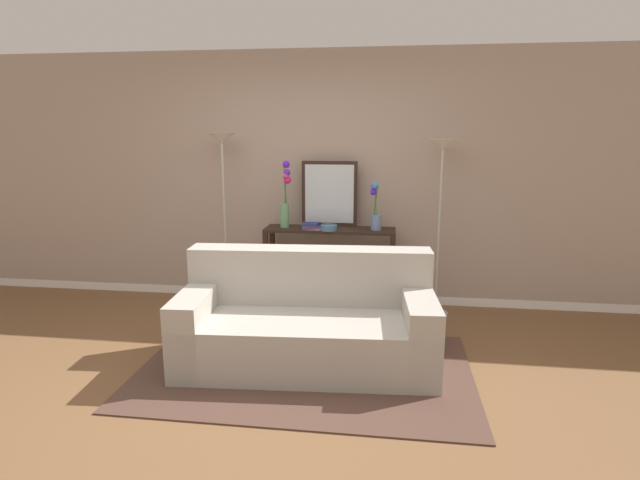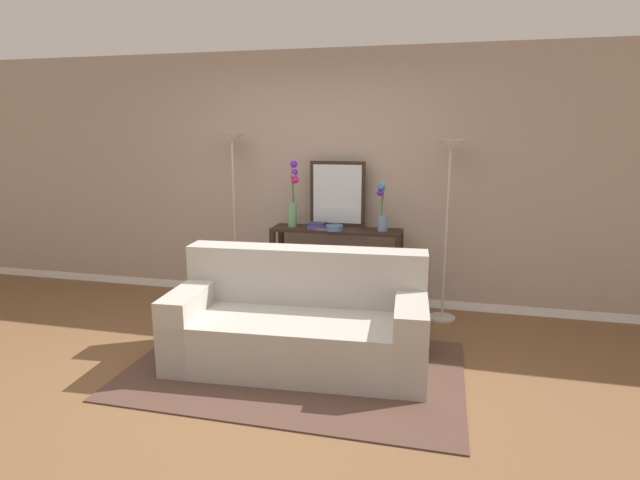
{
  "view_description": "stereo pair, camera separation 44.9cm",
  "coord_description": "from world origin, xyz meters",
  "px_view_note": "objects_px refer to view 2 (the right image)",
  "views": [
    {
      "loc": [
        0.89,
        -3.22,
        1.83
      ],
      "look_at": [
        0.29,
        1.13,
        0.87
      ],
      "focal_mm": 28.64,
      "sensor_mm": 36.0,
      "label": 1
    },
    {
      "loc": [
        1.33,
        -3.14,
        1.83
      ],
      "look_at": [
        0.29,
        1.13,
        0.87
      ],
      "focal_mm": 28.64,
      "sensor_mm": 36.0,
      "label": 2
    }
  ],
  "objects_px": {
    "console_table": "(336,255)",
    "floor_lamp_left": "(233,171)",
    "book_row_under_console": "(300,301)",
    "vase_tall_flowers": "(293,198)",
    "fruit_bowl": "(335,228)",
    "vase_short_flowers": "(382,211)",
    "book_stack": "(317,226)",
    "floor_lamp_right": "(449,180)",
    "couch": "(300,324)",
    "wall_mirror": "(337,194)"
  },
  "relations": [
    {
      "from": "vase_short_flowers",
      "to": "floor_lamp_left",
      "type": "bearing_deg",
      "value": -179.03
    },
    {
      "from": "fruit_bowl",
      "to": "book_row_under_console",
      "type": "relative_size",
      "value": 0.54
    },
    {
      "from": "floor_lamp_left",
      "to": "fruit_bowl",
      "type": "relative_size",
      "value": 10.63
    },
    {
      "from": "wall_mirror",
      "to": "book_row_under_console",
      "type": "distance_m",
      "value": 1.19
    },
    {
      "from": "floor_lamp_right",
      "to": "fruit_bowl",
      "type": "xyz_separation_m",
      "value": [
        -1.07,
        -0.07,
        -0.49
      ]
    },
    {
      "from": "floor_lamp_right",
      "to": "book_row_under_console",
      "type": "height_order",
      "value": "floor_lamp_right"
    },
    {
      "from": "couch",
      "to": "wall_mirror",
      "type": "relative_size",
      "value": 3.05
    },
    {
      "from": "console_table",
      "to": "book_row_under_console",
      "type": "distance_m",
      "value": 0.65
    },
    {
      "from": "couch",
      "to": "vase_tall_flowers",
      "type": "height_order",
      "value": "vase_tall_flowers"
    },
    {
      "from": "vase_short_flowers",
      "to": "book_stack",
      "type": "distance_m",
      "value": 0.66
    },
    {
      "from": "wall_mirror",
      "to": "book_row_under_console",
      "type": "xyz_separation_m",
      "value": [
        -0.36,
        -0.14,
        -1.13
      ]
    },
    {
      "from": "vase_tall_flowers",
      "to": "book_row_under_console",
      "type": "distance_m",
      "value": 1.1
    },
    {
      "from": "vase_tall_flowers",
      "to": "vase_short_flowers",
      "type": "bearing_deg",
      "value": -0.28
    },
    {
      "from": "couch",
      "to": "console_table",
      "type": "bearing_deg",
      "value": 88.69
    },
    {
      "from": "fruit_bowl",
      "to": "floor_lamp_right",
      "type": "bearing_deg",
      "value": 3.76
    },
    {
      "from": "floor_lamp_left",
      "to": "floor_lamp_right",
      "type": "height_order",
      "value": "floor_lamp_left"
    },
    {
      "from": "couch",
      "to": "fruit_bowl",
      "type": "height_order",
      "value": "fruit_bowl"
    },
    {
      "from": "fruit_bowl",
      "to": "book_stack",
      "type": "bearing_deg",
      "value": 171.81
    },
    {
      "from": "console_table",
      "to": "floor_lamp_left",
      "type": "height_order",
      "value": "floor_lamp_left"
    },
    {
      "from": "console_table",
      "to": "floor_lamp_left",
      "type": "xyz_separation_m",
      "value": [
        -1.08,
        -0.03,
        0.83
      ]
    },
    {
      "from": "vase_tall_flowers",
      "to": "book_stack",
      "type": "distance_m",
      "value": 0.39
    },
    {
      "from": "console_table",
      "to": "fruit_bowl",
      "type": "height_order",
      "value": "fruit_bowl"
    },
    {
      "from": "floor_lamp_right",
      "to": "fruit_bowl",
      "type": "relative_size",
      "value": 10.3
    },
    {
      "from": "floor_lamp_left",
      "to": "book_stack",
      "type": "bearing_deg",
      "value": -2.82
    },
    {
      "from": "couch",
      "to": "fruit_bowl",
      "type": "distance_m",
      "value": 1.3
    },
    {
      "from": "floor_lamp_right",
      "to": "book_row_under_console",
      "type": "distance_m",
      "value": 1.96
    },
    {
      "from": "vase_short_flowers",
      "to": "book_stack",
      "type": "height_order",
      "value": "vase_short_flowers"
    },
    {
      "from": "floor_lamp_left",
      "to": "book_row_under_console",
      "type": "relative_size",
      "value": 5.7
    },
    {
      "from": "couch",
      "to": "book_row_under_console",
      "type": "bearing_deg",
      "value": 105.66
    },
    {
      "from": "couch",
      "to": "book_row_under_console",
      "type": "relative_size",
      "value": 6.43
    },
    {
      "from": "couch",
      "to": "vase_short_flowers",
      "type": "relative_size",
      "value": 4.3
    },
    {
      "from": "console_table",
      "to": "book_row_under_console",
      "type": "height_order",
      "value": "console_table"
    },
    {
      "from": "floor_lamp_right",
      "to": "fruit_bowl",
      "type": "bearing_deg",
      "value": -176.24
    },
    {
      "from": "vase_tall_flowers",
      "to": "vase_short_flowers",
      "type": "xyz_separation_m",
      "value": [
        0.91,
        -0.0,
        -0.1
      ]
    },
    {
      "from": "floor_lamp_right",
      "to": "vase_tall_flowers",
      "type": "relative_size",
      "value": 2.58
    },
    {
      "from": "console_table",
      "to": "vase_tall_flowers",
      "type": "height_order",
      "value": "vase_tall_flowers"
    },
    {
      "from": "couch",
      "to": "console_table",
      "type": "distance_m",
      "value": 1.29
    },
    {
      "from": "floor_lamp_right",
      "to": "vase_short_flowers",
      "type": "height_order",
      "value": "floor_lamp_right"
    },
    {
      "from": "fruit_bowl",
      "to": "book_stack",
      "type": "xyz_separation_m",
      "value": [
        -0.18,
        0.03,
        0.0
      ]
    },
    {
      "from": "vase_short_flowers",
      "to": "book_stack",
      "type": "bearing_deg",
      "value": -173.64
    },
    {
      "from": "vase_tall_flowers",
      "to": "fruit_bowl",
      "type": "relative_size",
      "value": 3.99
    },
    {
      "from": "vase_short_flowers",
      "to": "couch",
      "type": "bearing_deg",
      "value": -110.95
    },
    {
      "from": "book_row_under_console",
      "to": "couch",
      "type": "bearing_deg",
      "value": -74.34
    },
    {
      "from": "floor_lamp_left",
      "to": "fruit_bowl",
      "type": "height_order",
      "value": "floor_lamp_left"
    },
    {
      "from": "vase_short_flowers",
      "to": "fruit_bowl",
      "type": "xyz_separation_m",
      "value": [
        -0.45,
        -0.1,
        -0.17
      ]
    },
    {
      "from": "floor_lamp_left",
      "to": "book_stack",
      "type": "relative_size",
      "value": 8.8
    },
    {
      "from": "couch",
      "to": "book_stack",
      "type": "distance_m",
      "value": 1.33
    },
    {
      "from": "vase_short_flowers",
      "to": "vase_tall_flowers",
      "type": "bearing_deg",
      "value": 179.72
    },
    {
      "from": "floor_lamp_left",
      "to": "book_row_under_console",
      "type": "bearing_deg",
      "value": 2.38
    },
    {
      "from": "book_row_under_console",
      "to": "fruit_bowl",
      "type": "bearing_deg",
      "value": -14.53
    }
  ]
}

